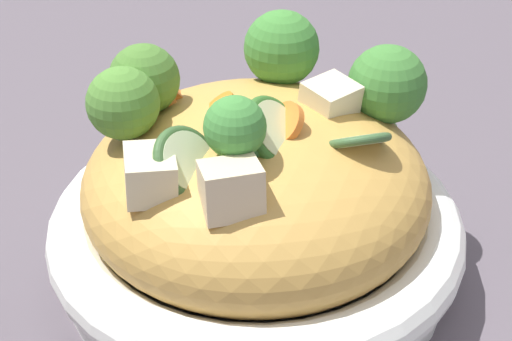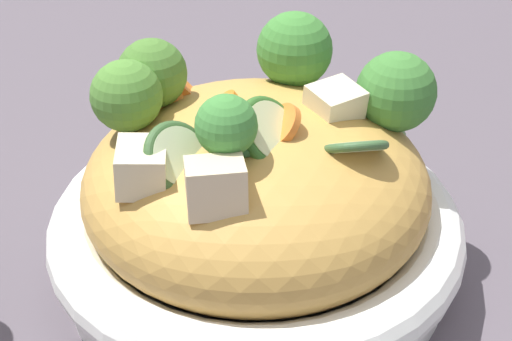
# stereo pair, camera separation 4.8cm
# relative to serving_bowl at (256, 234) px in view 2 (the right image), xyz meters

# --- Properties ---
(ground_plane) EXTENTS (3.00, 3.00, 0.00)m
(ground_plane) POSITION_rel_serving_bowl_xyz_m (0.00, 0.00, -0.03)
(ground_plane) COLOR #544B53
(serving_bowl) EXTENTS (0.27, 0.27, 0.06)m
(serving_bowl) POSITION_rel_serving_bowl_xyz_m (0.00, 0.00, 0.00)
(serving_bowl) COLOR white
(serving_bowl) RESTS_ON ground_plane
(noodle_heap) EXTENTS (0.22, 0.22, 0.10)m
(noodle_heap) POSITION_rel_serving_bowl_xyz_m (-0.00, 0.00, 0.04)
(noodle_heap) COLOR #C39345
(noodle_heap) RESTS_ON serving_bowl
(broccoli_florets) EXTENTS (0.22, 0.14, 0.07)m
(broccoli_florets) POSITION_rel_serving_bowl_xyz_m (0.01, 0.03, 0.10)
(broccoli_florets) COLOR #90AC69
(broccoli_florets) RESTS_ON serving_bowl
(carrot_coins) EXTENTS (0.08, 0.11, 0.04)m
(carrot_coins) POSITION_rel_serving_bowl_xyz_m (-0.02, 0.03, 0.09)
(carrot_coins) COLOR orange
(carrot_coins) RESTS_ON serving_bowl
(zucchini_slices) EXTENTS (0.15, 0.07, 0.04)m
(zucchini_slices) POSITION_rel_serving_bowl_xyz_m (-0.01, -0.03, 0.09)
(zucchini_slices) COLOR beige
(zucchini_slices) RESTS_ON serving_bowl
(chicken_chunks) EXTENTS (0.16, 0.09, 0.03)m
(chicken_chunks) POSITION_rel_serving_bowl_xyz_m (-0.03, -0.03, 0.09)
(chicken_chunks) COLOR beige
(chicken_chunks) RESTS_ON serving_bowl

